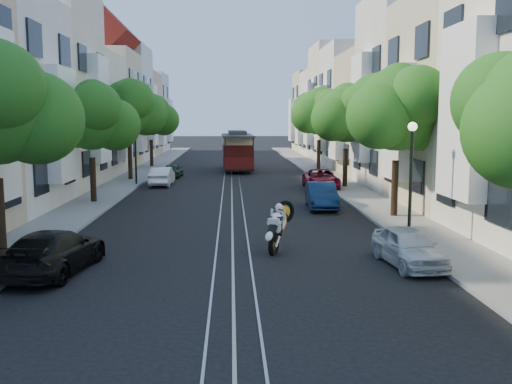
{
  "coord_description": "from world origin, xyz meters",
  "views": [
    {
      "loc": [
        -0.04,
        -15.73,
        4.41
      ],
      "look_at": [
        0.87,
        5.0,
        1.72
      ],
      "focal_mm": 40.0,
      "sensor_mm": 36.0,
      "label": 1
    }
  ],
  "objects": [
    {
      "name": "tree_e_b",
      "position": [
        7.26,
        8.98,
        4.73
      ],
      "size": [
        4.93,
        4.08,
        6.68
      ],
      "color": "black",
      "rests_on": "ground"
    },
    {
      "name": "townhouses_east",
      "position": [
        11.87,
        27.91,
        5.18
      ],
      "size": [
        7.75,
        72.0,
        12.0
      ],
      "color": "beige",
      "rests_on": "ground"
    },
    {
      "name": "lamp_east",
      "position": [
        6.3,
        4.0,
        2.85
      ],
      "size": [
        0.32,
        0.32,
        4.16
      ],
      "color": "black",
      "rests_on": "ground"
    },
    {
      "name": "tree_w_b",
      "position": [
        -7.14,
        13.98,
        4.4
      ],
      "size": [
        4.72,
        3.87,
        6.27
      ],
      "color": "black",
      "rests_on": "ground"
    },
    {
      "name": "townhouses_west",
      "position": [
        -11.87,
        27.91,
        5.08
      ],
      "size": [
        7.75,
        72.0,
        11.76
      ],
      "color": "silver",
      "rests_on": "ground"
    },
    {
      "name": "rail_right",
      "position": [
        0.55,
        28.0,
        0.01
      ],
      "size": [
        0.06,
        80.0,
        0.02
      ],
      "primitive_type": "cube",
      "color": "gray",
      "rests_on": "ground"
    },
    {
      "name": "parked_car_e_far",
      "position": [
        5.6,
        19.61,
        0.62
      ],
      "size": [
        2.26,
        4.56,
        1.24
      ],
      "primitive_type": "imported",
      "rotation": [
        0.0,
        0.0,
        -0.04
      ],
      "color": "maroon",
      "rests_on": "ground"
    },
    {
      "name": "ground",
      "position": [
        0.0,
        28.0,
        0.0
      ],
      "size": [
        200.0,
        200.0,
        0.0
      ],
      "primitive_type": "plane",
      "color": "black",
      "rests_on": "ground"
    },
    {
      "name": "sidewalk_east",
      "position": [
        7.25,
        28.0,
        0.06
      ],
      "size": [
        2.5,
        80.0,
        0.12
      ],
      "primitive_type": "cube",
      "color": "gray",
      "rests_on": "ground"
    },
    {
      "name": "parked_car_w_mid",
      "position": [
        -4.6,
        21.92,
        0.62
      ],
      "size": [
        1.36,
        3.76,
        1.23
      ],
      "primitive_type": "imported",
      "rotation": [
        0.0,
        0.0,
        3.13
      ],
      "color": "white",
      "rests_on": "ground"
    },
    {
      "name": "parked_car_e_mid",
      "position": [
        4.4,
        11.84,
        0.64
      ],
      "size": [
        1.53,
        3.92,
        1.27
      ],
      "primitive_type": "imported",
      "rotation": [
        0.0,
        0.0,
        -0.05
      ],
      "color": "#0E2347",
      "rests_on": "ground"
    },
    {
      "name": "tree_w_d",
      "position": [
        -7.14,
        35.98,
        4.6
      ],
      "size": [
        4.84,
        3.99,
        6.52
      ],
      "color": "black",
      "rests_on": "ground"
    },
    {
      "name": "rail_left",
      "position": [
        -0.55,
        28.0,
        0.01
      ],
      "size": [
        0.06,
        80.0,
        0.02
      ],
      "primitive_type": "cube",
      "color": "gray",
      "rests_on": "ground"
    },
    {
      "name": "sportbike_rider",
      "position": [
        1.51,
        2.84,
        0.92
      ],
      "size": [
        1.12,
        1.88,
        1.69
      ],
      "rotation": [
        0.0,
        0.0,
        -0.39
      ],
      "color": "black",
      "rests_on": "ground"
    },
    {
      "name": "rail_slot",
      "position": [
        0.0,
        28.0,
        0.01
      ],
      "size": [
        0.06,
        80.0,
        0.02
      ],
      "primitive_type": "cube",
      "color": "gray",
      "rests_on": "ground"
    },
    {
      "name": "cable_car",
      "position": [
        0.5,
        32.59,
        1.82
      ],
      "size": [
        2.76,
        8.09,
        3.08
      ],
      "rotation": [
        0.0,
        0.0,
        0.03
      ],
      "color": "black",
      "rests_on": "ground"
    },
    {
      "name": "parked_car_e_near",
      "position": [
        5.27,
        0.79,
        0.58
      ],
      "size": [
        1.71,
        3.54,
        1.17
      ],
      "primitive_type": "imported",
      "rotation": [
        0.0,
        0.0,
        0.1
      ],
      "color": "silver",
      "rests_on": "ground"
    },
    {
      "name": "tree_w_c",
      "position": [
        -7.14,
        24.98,
        5.07
      ],
      "size": [
        5.13,
        4.28,
        7.09
      ],
      "color": "black",
      "rests_on": "ground"
    },
    {
      "name": "lamp_west",
      "position": [
        -6.3,
        22.0,
        2.85
      ],
      "size": [
        0.32,
        0.32,
        4.16
      ],
      "color": "black",
      "rests_on": "ground"
    },
    {
      "name": "parked_car_w_far",
      "position": [
        -4.4,
        26.92,
        0.53
      ],
      "size": [
        1.48,
        3.21,
        1.06
      ],
      "primitive_type": "imported",
      "rotation": [
        0.0,
        0.0,
        3.07
      ],
      "color": "black",
      "rests_on": "ground"
    },
    {
      "name": "sidewalk_west",
      "position": [
        -7.25,
        28.0,
        0.06
      ],
      "size": [
        2.5,
        80.0,
        0.12
      ],
      "primitive_type": "cube",
      "color": "gray",
      "rests_on": "ground"
    },
    {
      "name": "lane_line",
      "position": [
        0.0,
        28.0,
        0.0
      ],
      "size": [
        0.08,
        80.0,
        0.01
      ],
      "primitive_type": "cube",
      "color": "tan",
      "rests_on": "ground"
    },
    {
      "name": "parked_car_w_near",
      "position": [
        -5.11,
        0.43,
        0.63
      ],
      "size": [
        2.35,
        4.56,
        1.26
      ],
      "primitive_type": "imported",
      "rotation": [
        0.0,
        0.0,
        3.01
      ],
      "color": "black",
      "rests_on": "ground"
    },
    {
      "name": "tree_e_c",
      "position": [
        7.26,
        19.98,
        4.6
      ],
      "size": [
        4.84,
        3.99,
        6.52
      ],
      "color": "black",
      "rests_on": "ground"
    },
    {
      "name": "tree_e_d",
      "position": [
        7.26,
        30.98,
        4.87
      ],
      "size": [
        5.01,
        4.16,
        6.85
      ],
      "color": "black",
      "rests_on": "ground"
    }
  ]
}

